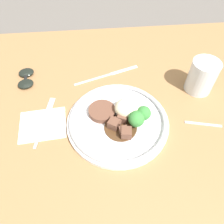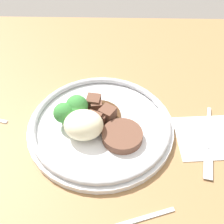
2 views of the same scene
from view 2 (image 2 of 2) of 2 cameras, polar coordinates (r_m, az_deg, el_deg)
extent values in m
plane|color=#5B5651|center=(0.62, -4.84, -7.50)|extent=(8.00, 8.00, 0.00)
cube|color=olive|center=(0.61, -4.94, -6.52)|extent=(1.31, 0.93, 0.04)
cube|color=white|center=(0.63, 17.43, -4.41)|extent=(0.14, 0.12, 0.00)
cylinder|color=white|center=(0.61, -2.08, -2.91)|extent=(0.28, 0.28, 0.01)
torus|color=#B2B2B7|center=(0.60, -2.11, -2.15)|extent=(0.27, 0.27, 0.01)
ellipsoid|color=beige|center=(0.57, -5.62, -2.37)|extent=(0.07, 0.06, 0.05)
cylinder|color=brown|center=(0.58, 1.89, -4.21)|extent=(0.08, 0.08, 0.02)
cylinder|color=#472D19|center=(0.62, -2.44, -0.72)|extent=(0.09, 0.09, 0.00)
cube|color=brown|center=(0.61, -0.80, -0.33)|extent=(0.04, 0.04, 0.03)
cube|color=brown|center=(0.61, -1.85, -0.93)|extent=(0.03, 0.03, 0.02)
cube|color=brown|center=(0.60, -3.40, -1.56)|extent=(0.04, 0.04, 0.03)
cube|color=brown|center=(0.63, -3.39, 1.81)|extent=(0.03, 0.03, 0.03)
cube|color=brown|center=(0.63, -2.87, 1.15)|extent=(0.03, 0.03, 0.02)
cylinder|color=#669E51|center=(0.62, -6.27, -0.46)|extent=(0.02, 0.02, 0.02)
sphere|color=#387F38|center=(0.60, -6.45, 1.11)|extent=(0.04, 0.04, 0.04)
cylinder|color=#669E51|center=(0.61, -6.43, -1.08)|extent=(0.01, 0.01, 0.01)
sphere|color=#387F38|center=(0.60, -6.59, 0.28)|extent=(0.04, 0.04, 0.04)
cylinder|color=#669E51|center=(0.61, -8.59, -1.64)|extent=(0.01, 0.01, 0.02)
sphere|color=#387F38|center=(0.59, -8.83, -0.16)|extent=(0.04, 0.04, 0.04)
cube|color=silver|center=(0.64, 17.28, -2.63)|extent=(0.03, 0.11, 0.00)
cube|color=silver|center=(0.59, 17.18, -9.10)|extent=(0.03, 0.07, 0.00)
cube|color=silver|center=(0.51, 3.99, -19.27)|extent=(0.13, 0.05, 0.00)
camera|label=1|loc=(0.75, 4.17, 48.81)|focal=35.00mm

